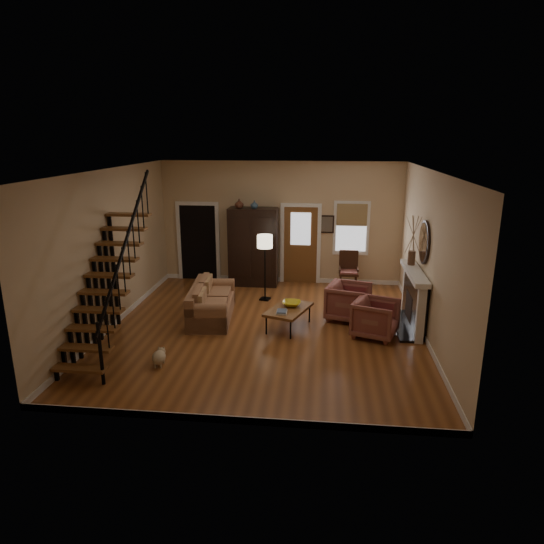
# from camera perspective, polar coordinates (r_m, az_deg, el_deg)

# --- Properties ---
(room) EXTENTS (7.00, 7.33, 3.30)m
(room) POSITION_cam_1_polar(r_m,az_deg,el_deg) (11.58, -1.81, 3.60)
(room) COLOR brown
(room) RESTS_ON ground
(staircase) EXTENTS (0.94, 2.80, 3.20)m
(staircase) POSITION_cam_1_polar(r_m,az_deg,el_deg) (9.35, -19.02, 0.34)
(staircase) COLOR brown
(staircase) RESTS_ON ground
(fireplace) EXTENTS (0.33, 1.95, 2.30)m
(fireplace) POSITION_cam_1_polar(r_m,az_deg,el_deg) (10.63, 16.53, -2.47)
(fireplace) COLOR black
(fireplace) RESTS_ON ground
(armoire) EXTENTS (1.30, 0.60, 2.10)m
(armoire) POSITION_cam_1_polar(r_m,az_deg,el_deg) (13.06, -2.20, 2.97)
(armoire) COLOR black
(armoire) RESTS_ON ground
(vase_a) EXTENTS (0.24, 0.24, 0.25)m
(vase_a) POSITION_cam_1_polar(r_m,az_deg,el_deg) (12.80, -3.88, 8.03)
(vase_a) COLOR #4C2619
(vase_a) RESTS_ON armoire
(vase_b) EXTENTS (0.20, 0.20, 0.21)m
(vase_b) POSITION_cam_1_polar(r_m,az_deg,el_deg) (12.74, -2.09, 7.93)
(vase_b) COLOR #334C60
(vase_b) RESTS_ON armoire
(sofa) EXTENTS (1.05, 2.06, 0.74)m
(sofa) POSITION_cam_1_polar(r_m,az_deg,el_deg) (10.89, -7.11, -3.53)
(sofa) COLOR #956544
(sofa) RESTS_ON ground
(coffee_table) EXTENTS (1.04, 1.33, 0.45)m
(coffee_table) POSITION_cam_1_polar(r_m,az_deg,el_deg) (10.30, 1.96, -5.44)
(coffee_table) COLOR brown
(coffee_table) RESTS_ON ground
(bowl) EXTENTS (0.40, 0.40, 0.10)m
(bowl) POSITION_cam_1_polar(r_m,az_deg,el_deg) (10.34, 2.32, -3.74)
(bowl) COLOR gold
(bowl) RESTS_ON coffee_table
(books) EXTENTS (0.21, 0.29, 0.05)m
(books) POSITION_cam_1_polar(r_m,az_deg,el_deg) (9.94, 1.16, -4.69)
(books) COLOR beige
(books) RESTS_ON coffee_table
(armchair_left) EXTENTS (1.08, 1.07, 0.77)m
(armchair_left) POSITION_cam_1_polar(r_m,az_deg,el_deg) (10.05, 12.10, -5.35)
(armchair_left) COLOR maroon
(armchair_left) RESTS_ON ground
(armchair_right) EXTENTS (1.10, 1.08, 0.82)m
(armchair_right) POSITION_cam_1_polar(r_m,az_deg,el_deg) (10.84, 9.01, -3.48)
(armchair_right) COLOR maroon
(armchair_right) RESTS_ON ground
(floor_lamp) EXTENTS (0.45, 0.45, 1.64)m
(floor_lamp) POSITION_cam_1_polar(r_m,az_deg,el_deg) (11.85, -0.84, 0.48)
(floor_lamp) COLOR black
(floor_lamp) RESTS_ON ground
(side_chair) EXTENTS (0.54, 0.54, 1.02)m
(side_chair) POSITION_cam_1_polar(r_m,az_deg,el_deg) (12.88, 9.00, 0.12)
(side_chair) COLOR #391F12
(side_chair) RESTS_ON ground
(dog) EXTENTS (0.26, 0.41, 0.29)m
(dog) POSITION_cam_1_polar(r_m,az_deg,el_deg) (8.94, -13.17, -9.87)
(dog) COLOR tan
(dog) RESTS_ON ground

